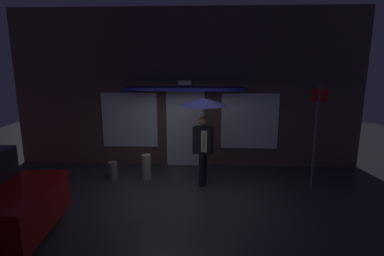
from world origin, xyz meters
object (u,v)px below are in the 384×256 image
sidewalk_bollard_2 (113,171)px  person_with_umbrella (203,118)px  sidewalk_bollard (147,167)px  street_sign_post (316,131)px

sidewalk_bollard_2 → person_with_umbrella: bearing=-5.1°
sidewalk_bollard → sidewalk_bollard_2: 0.88m
street_sign_post → person_with_umbrella: bearing=-179.8°
street_sign_post → sidewalk_bollard: 4.31m
person_with_umbrella → sidewalk_bollard: person_with_umbrella is taller
sidewalk_bollard → person_with_umbrella: bearing=-11.1°
person_with_umbrella → sidewalk_bollard: (-1.47, 0.29, -1.37)m
person_with_umbrella → sidewalk_bollard_2: bearing=-171.9°
person_with_umbrella → sidewalk_bollard_2: person_with_umbrella is taller
person_with_umbrella → street_sign_post: 2.70m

